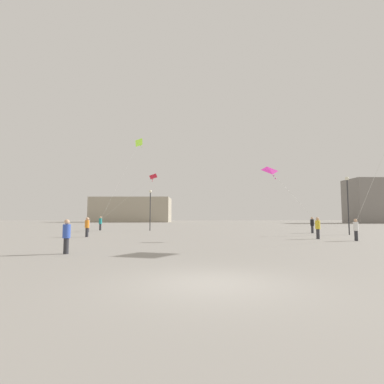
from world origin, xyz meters
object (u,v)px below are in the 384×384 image
object	(u,v)px
person_in_white	(356,229)
person_in_orange	(87,226)
kite_lime_delta	(138,144)
person_in_black	(312,224)
kite_magenta_delta	(271,171)
person_in_grey	(88,224)
person_in_teal	(100,223)
building_left_hall	(132,210)
lamppost_east	(348,196)
building_centre_hall	(375,201)
lamppost_west	(150,203)
person_in_yellow	(318,227)
kite_crimson_delta	(152,177)
person_in_blue	(67,235)

from	to	relation	value
person_in_white	person_in_orange	bearing A→B (deg)	-29.79
person_in_orange	kite_lime_delta	size ratio (longest dim) A/B	0.15
person_in_black	kite_magenta_delta	world-z (taller)	kite_magenta_delta
person_in_grey	person_in_teal	bearing A→B (deg)	-46.44
building_left_hall	lamppost_east	world-z (taller)	building_left_hall
kite_magenta_delta	lamppost_east	xyz separation A→B (m)	(9.18, 5.82, -1.54)
building_left_hall	lamppost_east	xyz separation A→B (m)	(34.13, -74.22, -0.40)
building_centre_hall	lamppost_west	distance (m)	73.76
person_in_white	lamppost_west	xyz separation A→B (m)	(-16.82, 16.36, 2.56)
person_in_yellow	kite_lime_delta	xyz separation A→B (m)	(-17.20, 18.64, 11.25)
building_left_hall	person_in_grey	bearing A→B (deg)	-84.08
person_in_orange	kite_crimson_delta	world-z (taller)	kite_crimson_delta
person_in_yellow	person_in_blue	size ratio (longest dim) A/B	1.05
building_centre_hall	person_in_blue	bearing A→B (deg)	-130.74
lamppost_west	kite_magenta_delta	bearing A→B (deg)	-53.55
person_in_teal	kite_magenta_delta	xyz separation A→B (m)	(17.66, -16.29, 4.29)
building_left_hall	building_centre_hall	distance (m)	74.68
lamppost_east	kite_lime_delta	bearing A→B (deg)	149.25
person_in_blue	person_in_teal	bearing A→B (deg)	72.74
person_in_orange	building_left_hall	size ratio (longest dim) A/B	0.06
person_in_orange	person_in_teal	size ratio (longest dim) A/B	0.95
kite_magenta_delta	lamppost_west	world-z (taller)	kite_magenta_delta
person_in_white	lamppost_west	distance (m)	23.60
person_in_teal	kite_crimson_delta	world-z (taller)	kite_crimson_delta
person_in_teal	lamppost_west	xyz separation A→B (m)	(6.57, -1.27, 2.45)
person_in_orange	person_in_teal	world-z (taller)	person_in_teal
person_in_yellow	building_centre_hall	bearing A→B (deg)	4.68
person_in_orange	kite_lime_delta	xyz separation A→B (m)	(1.79, 15.86, 11.25)
person_in_blue	person_in_black	bearing A→B (deg)	12.82
kite_lime_delta	building_centre_hall	world-z (taller)	kite_lime_delta
building_left_hall	lamppost_west	distance (m)	66.49
person_in_black	building_left_hall	bearing A→B (deg)	13.72
kite_lime_delta	person_in_white	bearing A→B (deg)	-47.12
building_centre_hall	lamppost_west	bearing A→B (deg)	-142.07
kite_magenta_delta	person_in_teal	bearing A→B (deg)	137.32
person_in_orange	lamppost_east	xyz separation A→B (m)	(24.36, 2.43, 2.80)
person_in_orange	person_in_white	bearing A→B (deg)	-89.67
person_in_teal	building_centre_hall	distance (m)	78.45
building_left_hall	person_in_orange	bearing A→B (deg)	-82.73
person_in_grey	person_in_teal	world-z (taller)	person_in_teal
person_in_white	building_centre_hall	world-z (taller)	building_centre_hall
person_in_black	person_in_yellow	distance (m)	8.93
person_in_orange	lamppost_west	size ratio (longest dim) A/B	0.33
person_in_black	kite_crimson_delta	size ratio (longest dim) A/B	0.23
person_in_yellow	kite_crimson_delta	distance (m)	21.10
person_in_black	lamppost_west	size ratio (longest dim) A/B	0.34
person_in_blue	kite_magenta_delta	world-z (taller)	kite_magenta_delta
building_centre_hall	kite_crimson_delta	bearing A→B (deg)	-141.73
person_in_black	kite_magenta_delta	xyz separation A→B (m)	(-6.94, -8.98, 4.34)
person_in_orange	person_in_white	world-z (taller)	person_in_orange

